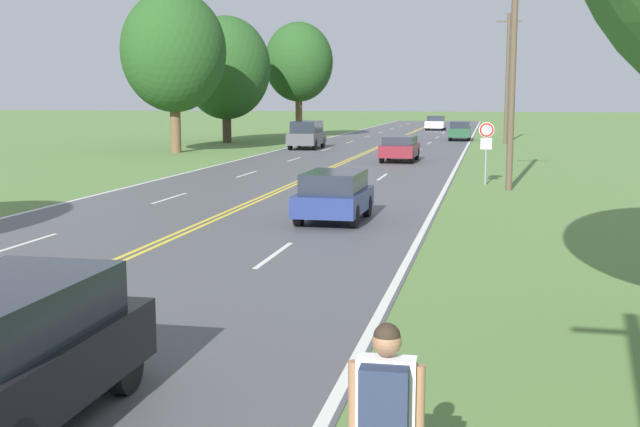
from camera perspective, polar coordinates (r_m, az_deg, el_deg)
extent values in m
cube|color=silver|center=(9.78, -17.69, -12.89)|extent=(0.12, 3.00, 0.00)
cube|color=silver|center=(17.85, -3.27, -2.95)|extent=(0.12, 3.00, 0.00)
cube|color=silver|center=(26.52, 1.86, 0.75)|extent=(0.12, 3.00, 0.00)
cube|color=silver|center=(35.36, 4.45, 2.61)|extent=(0.12, 3.00, 0.00)
cube|color=silver|center=(44.26, 6.01, 3.73)|extent=(0.12, 3.00, 0.00)
cube|color=silver|center=(53.20, 7.04, 4.47)|extent=(0.12, 3.00, 0.00)
cube|color=silver|center=(62.15, 7.78, 4.99)|extent=(0.12, 3.00, 0.00)
cube|color=silver|center=(71.12, 8.34, 5.38)|extent=(0.12, 3.00, 0.00)
cube|color=silver|center=(80.09, 8.77, 5.69)|extent=(0.12, 3.00, 0.00)
cube|color=silver|center=(89.07, 9.11, 5.93)|extent=(0.12, 3.00, 0.00)
cube|color=silver|center=(98.05, 9.39, 6.13)|extent=(0.12, 3.00, 0.00)
cube|color=silver|center=(107.04, 9.62, 6.29)|extent=(0.12, 3.00, 0.00)
cube|color=silver|center=(20.37, -20.40, -2.06)|extent=(0.12, 3.00, 0.00)
cube|color=silver|center=(28.28, -10.63, 1.08)|extent=(0.12, 3.00, 0.00)
cube|color=silver|center=(36.70, -5.22, 2.81)|extent=(0.12, 3.00, 0.00)
cube|color=silver|center=(45.34, -1.84, 3.88)|extent=(0.12, 3.00, 0.00)
cube|color=silver|center=(54.10, 0.45, 4.59)|extent=(0.12, 3.00, 0.00)
cube|color=silver|center=(62.92, 2.11, 5.10)|extent=(0.12, 3.00, 0.00)
cube|color=silver|center=(71.79, 3.36, 5.48)|extent=(0.12, 3.00, 0.00)
cube|color=silver|center=(80.69, 4.33, 5.78)|extent=(0.12, 3.00, 0.00)
cube|color=silver|center=(89.61, 5.12, 6.02)|extent=(0.12, 3.00, 0.00)
cube|color=silver|center=(98.54, 5.76, 6.21)|extent=(0.12, 3.00, 0.00)
cube|color=silver|center=(107.49, 6.29, 6.37)|extent=(0.12, 3.00, 0.00)
cube|color=white|center=(6.41, 4.73, -12.88)|extent=(0.47, 0.20, 0.64)
sphere|color=#936647|center=(6.26, 4.78, -9.07)|extent=(0.23, 0.23, 0.23)
sphere|color=#2D2319|center=(6.25, 4.79, -8.71)|extent=(0.21, 0.21, 0.21)
cylinder|color=#936647|center=(6.46, 2.42, -13.30)|extent=(0.09, 0.09, 0.68)
cylinder|color=#936647|center=(6.41, 7.05, -13.52)|extent=(0.09, 0.09, 0.68)
cube|color=#232D47|center=(6.22, 4.56, -13.22)|extent=(0.37, 0.19, 0.54)
cylinder|color=gray|center=(32.68, 11.72, 4.14)|extent=(0.07, 0.07, 2.45)
cylinder|color=silver|center=(32.61, 11.77, 5.84)|extent=(0.60, 0.02, 0.60)
torus|color=red|center=(32.60, 11.77, 5.84)|extent=(0.55, 0.07, 0.55)
cube|color=silver|center=(32.64, 11.74, 4.88)|extent=(0.44, 0.02, 0.44)
cylinder|color=brown|center=(30.95, 13.55, 10.28)|extent=(0.24, 0.24, 9.38)
cylinder|color=brown|center=(62.39, 13.16, 9.29)|extent=(0.24, 0.24, 9.66)
cube|color=brown|center=(62.62, 13.29, 13.16)|extent=(1.80, 0.12, 0.10)
cylinder|color=brown|center=(51.91, -10.24, 6.24)|extent=(0.66, 0.66, 3.53)
ellipsoid|color=#234C1E|center=(51.95, -10.37, 11.28)|extent=(6.59, 6.59, 7.57)
cylinder|color=brown|center=(69.38, -1.51, 7.03)|extent=(0.58, 0.58, 3.98)
ellipsoid|color=#234C1E|center=(69.43, -1.53, 10.72)|extent=(5.84, 5.84, 6.71)
cylinder|color=#473828|center=(62.61, -6.64, 6.31)|extent=(0.68, 0.68, 2.82)
ellipsoid|color=#234C1E|center=(62.62, -6.71, 10.25)|extent=(6.81, 6.81, 7.83)
cylinder|color=black|center=(9.90, -13.71, -10.59)|extent=(0.21, 0.64, 0.64)
cylinder|color=black|center=(10.65, -21.54, -9.59)|extent=(0.21, 0.64, 0.64)
cube|color=black|center=(9.21, -21.45, -10.29)|extent=(1.82, 3.78, 0.70)
cube|color=#1E232D|center=(9.03, -21.67, -6.39)|extent=(1.59, 2.65, 0.59)
cylinder|color=black|center=(21.48, 2.44, -0.21)|extent=(0.21, 0.64, 0.64)
cylinder|color=black|center=(21.80, -1.53, -0.08)|extent=(0.21, 0.64, 0.64)
cylinder|color=black|center=(23.56, 3.36, 0.54)|extent=(0.21, 0.64, 0.64)
cylinder|color=black|center=(23.85, -0.27, 0.65)|extent=(0.21, 0.64, 0.64)
cube|color=navy|center=(22.62, 1.01, 0.89)|extent=(1.77, 3.45, 0.58)
cube|color=#1E232D|center=(22.56, 1.02, 2.31)|extent=(1.55, 2.42, 0.54)
cylinder|color=black|center=(42.69, 6.55, 4.01)|extent=(0.21, 0.71, 0.71)
cylinder|color=black|center=(42.90, 4.42, 4.06)|extent=(0.21, 0.71, 0.71)
cylinder|color=black|center=(45.15, 6.90, 4.23)|extent=(0.21, 0.71, 0.71)
cylinder|color=black|center=(45.34, 4.88, 4.28)|extent=(0.21, 0.71, 0.71)
cube|color=maroon|center=(44.00, 5.70, 4.52)|extent=(1.86, 4.02, 0.64)
cube|color=#1E232D|center=(43.96, 5.71, 5.22)|extent=(1.63, 2.82, 0.44)
cylinder|color=black|center=(56.40, -1.48, 5.10)|extent=(0.21, 0.74, 0.74)
cylinder|color=black|center=(56.07, 0.20, 5.08)|extent=(0.21, 0.74, 0.74)
cylinder|color=black|center=(53.63, -2.14, 4.93)|extent=(0.21, 0.74, 0.74)
cylinder|color=black|center=(53.27, -0.38, 4.92)|extent=(0.21, 0.74, 0.74)
cube|color=#47474C|center=(54.82, -0.95, 5.38)|extent=(1.96, 4.63, 0.78)
cube|color=#1E232D|center=(54.78, -0.95, 6.19)|extent=(1.71, 3.25, 0.77)
cylinder|color=black|center=(65.31, 10.55, 5.39)|extent=(0.21, 0.72, 0.72)
cylinder|color=black|center=(65.35, 9.22, 5.42)|extent=(0.21, 0.72, 0.72)
cylinder|color=black|center=(68.20, 10.59, 5.50)|extent=(0.21, 0.72, 0.72)
cylinder|color=black|center=(68.24, 9.31, 5.54)|extent=(0.21, 0.72, 0.72)
cube|color=#1E472D|center=(66.76, 9.92, 5.73)|extent=(1.77, 4.69, 0.70)
cube|color=#1E232D|center=(66.74, 9.94, 6.26)|extent=(1.55, 3.29, 0.53)
cylinder|color=black|center=(85.61, 8.73, 6.05)|extent=(0.21, 0.63, 0.63)
cylinder|color=black|center=(85.75, 7.57, 6.08)|extent=(0.21, 0.63, 0.63)
cylinder|color=black|center=(88.24, 8.86, 6.11)|extent=(0.21, 0.63, 0.63)
cylinder|color=black|center=(88.38, 7.73, 6.14)|extent=(0.21, 0.63, 0.63)
cube|color=white|center=(86.98, 8.23, 6.30)|extent=(2.00, 4.29, 0.69)
cube|color=#1E232D|center=(87.13, 8.24, 6.71)|extent=(1.74, 2.37, 0.54)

